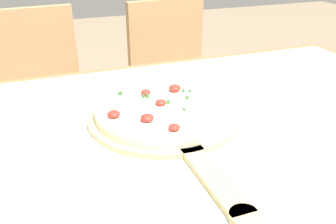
% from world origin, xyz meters
% --- Properties ---
extents(dining_table, '(1.48, 0.95, 0.75)m').
position_xyz_m(dining_table, '(0.00, 0.00, 0.65)').
color(dining_table, olive).
rests_on(dining_table, ground_plane).
extents(towel_cloth, '(1.40, 0.87, 0.00)m').
position_xyz_m(towel_cloth, '(0.00, 0.00, 0.75)').
color(towel_cloth, silver).
rests_on(towel_cloth, dining_table).
extents(pizza_peel, '(0.35, 0.56, 0.01)m').
position_xyz_m(pizza_peel, '(-0.06, 0.05, 0.76)').
color(pizza_peel, tan).
rests_on(pizza_peel, towel_cloth).
extents(pizza, '(0.32, 0.32, 0.04)m').
position_xyz_m(pizza, '(-0.06, 0.07, 0.78)').
color(pizza, beige).
rests_on(pizza, pizza_peel).
extents(chair_left, '(0.43, 0.43, 0.88)m').
position_xyz_m(chair_left, '(-0.33, 0.85, 0.51)').
color(chair_left, tan).
rests_on(chair_left, ground_plane).
extents(chair_right, '(0.44, 0.44, 0.88)m').
position_xyz_m(chair_right, '(0.28, 0.85, 0.51)').
color(chair_right, tan).
rests_on(chair_right, ground_plane).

